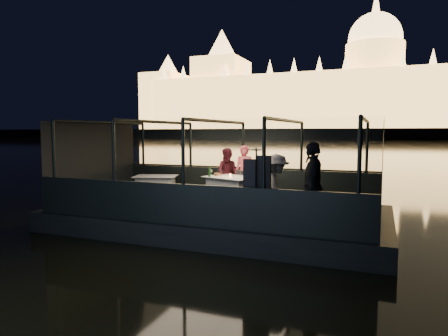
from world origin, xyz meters
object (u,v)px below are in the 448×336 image
at_px(chair_port_right, 241,186).
at_px(person_woman_coral, 245,175).
at_px(person_man_maroon, 228,174).
at_px(passenger_stripe, 276,186).
at_px(dining_table_central, 232,190).
at_px(coat_stand, 256,186).
at_px(dining_table_aft, 156,185).
at_px(chair_port_left, 221,185).
at_px(passenger_dark, 313,189).
at_px(wine_bottle, 209,171).

height_order(chair_port_right, person_woman_coral, person_woman_coral).
distance_m(person_man_maroon, passenger_stripe, 3.48).
xyz_separation_m(dining_table_central, coat_stand, (1.51, -2.62, 0.51)).
bearing_deg(person_man_maroon, person_woman_coral, -8.41).
bearing_deg(person_woman_coral, dining_table_aft, -176.08).
distance_m(chair_port_left, passenger_dark, 4.18).
bearing_deg(passenger_stripe, passenger_dark, -126.89).
distance_m(passenger_stripe, wine_bottle, 2.95).
xyz_separation_m(dining_table_central, person_man_maroon, (-0.38, 0.72, 0.36)).
relative_size(chair_port_left, person_woman_coral, 0.54).
distance_m(dining_table_central, passenger_stripe, 2.72).
height_order(chair_port_right, passenger_dark, passenger_dark).
height_order(chair_port_left, person_woman_coral, person_woman_coral).
bearing_deg(chair_port_right, passenger_stripe, -54.28).
bearing_deg(person_man_maroon, dining_table_central, -72.25).
xyz_separation_m(chair_port_left, passenger_stripe, (2.31, -2.51, 0.40)).
bearing_deg(dining_table_aft, dining_table_central, -2.76).
bearing_deg(passenger_dark, person_woman_coral, -144.79).
height_order(person_woman_coral, passenger_stripe, passenger_stripe).
height_order(coat_stand, passenger_stripe, coat_stand).
bearing_deg(dining_table_central, passenger_stripe, -48.28).
height_order(person_woman_coral, passenger_dark, passenger_dark).
bearing_deg(passenger_stripe, dining_table_central, 19.69).
height_order(chair_port_right, passenger_stripe, passenger_stripe).
relative_size(chair_port_left, wine_bottle, 2.93).
bearing_deg(wine_bottle, dining_table_central, 22.24).
bearing_deg(chair_port_right, dining_table_aft, -171.73).
relative_size(passenger_stripe, passenger_dark, 0.85).
xyz_separation_m(dining_table_central, chair_port_right, (0.10, 0.45, 0.06)).
bearing_deg(person_man_maroon, wine_bottle, -112.34).
bearing_deg(chair_port_left, passenger_dark, -61.69).
bearing_deg(chair_port_left, dining_table_central, -64.70).
bearing_deg(wine_bottle, person_man_maroon, 77.91).
xyz_separation_m(coat_stand, passenger_dark, (1.10, 0.40, -0.05)).
bearing_deg(person_woman_coral, wine_bottle, -135.29).
xyz_separation_m(passenger_stripe, passenger_dark, (0.83, -0.22, 0.00)).
bearing_deg(chair_port_left, person_woman_coral, -2.22).
xyz_separation_m(dining_table_aft, person_man_maroon, (2.18, 0.60, 0.36)).
relative_size(coat_stand, passenger_stripe, 1.10).
height_order(passenger_stripe, passenger_dark, passenger_dark).
relative_size(dining_table_central, chair_port_right, 1.63).
bearing_deg(dining_table_aft, chair_port_left, 10.88).
distance_m(chair_port_right, passenger_stripe, 3.00).
distance_m(dining_table_central, chair_port_right, 0.47).
bearing_deg(dining_table_central, person_man_maroon, 118.00).
height_order(person_woman_coral, wine_bottle, person_woman_coral).
height_order(chair_port_left, passenger_stripe, passenger_stripe).
relative_size(person_woman_coral, wine_bottle, 5.45).
relative_size(dining_table_central, dining_table_aft, 1.13).
relative_size(chair_port_left, passenger_stripe, 0.57).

